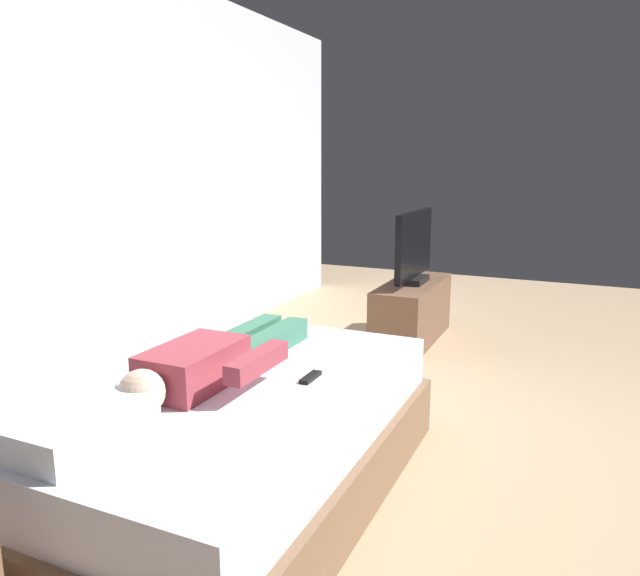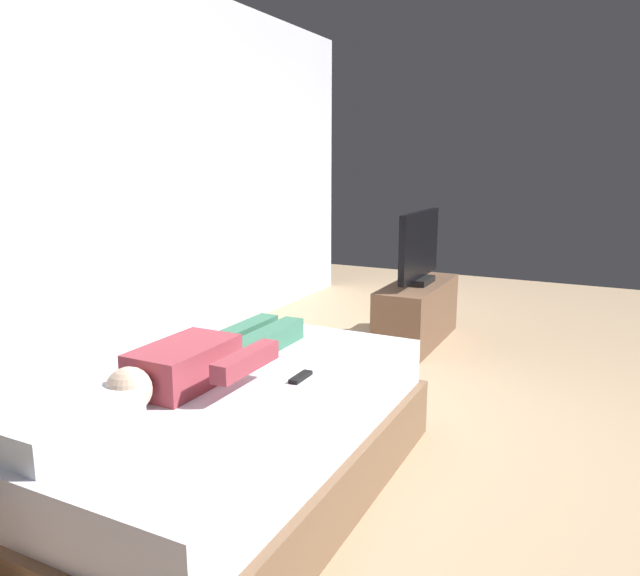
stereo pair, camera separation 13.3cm
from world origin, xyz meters
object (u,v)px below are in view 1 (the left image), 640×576
Objects in this scene: remote at (311,377)px; tv at (414,249)px; pillow at (76,426)px; tv_stand at (412,312)px; bed at (201,433)px; person at (214,359)px.

tv is at bearing 5.40° from remote.
tv_stand is at bearing -4.16° from pillow.
tv_stand is 0.53m from tv.
remote is at bearing -69.24° from bed.
person is 2.64m from tv_stand.
person is at bearing 110.47° from remote.
tv reaches higher than bed.
remote is at bearing -174.60° from tv_stand.
person is 8.40× the size of remote.
tv is (2.61, -0.17, 0.16)m from person.
pillow reaches higher than tv_stand.
pillow is 0.73m from person.
pillow is at bearing 151.72° from remote.
tv reaches higher than person.
bed is 0.58m from remote.
tv_stand is (2.46, 0.23, -0.30)m from remote.
pillow is 0.44× the size of tv_stand.
person is at bearing 176.21° from tv.
remote reaches higher than bed.
tv_stand is (2.64, -0.24, -0.01)m from bed.
pillow is 0.38× the size of person.
remote is at bearing -69.53° from person.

